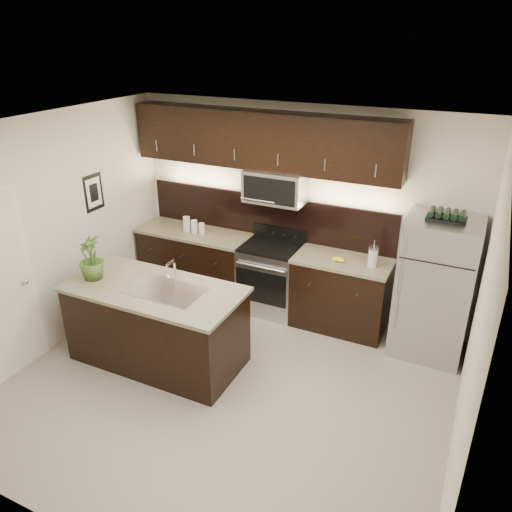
{
  "coord_description": "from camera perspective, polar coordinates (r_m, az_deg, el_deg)",
  "views": [
    {
      "loc": [
        2.12,
        -3.72,
        3.51
      ],
      "look_at": [
        0.08,
        0.55,
        1.33
      ],
      "focal_mm": 35.0,
      "sensor_mm": 36.0,
      "label": 1
    }
  ],
  "objects": [
    {
      "name": "canisters",
      "position": [
        6.89,
        -7.28,
        3.44
      ],
      "size": [
        0.31,
        0.11,
        0.21
      ],
      "rotation": [
        0.0,
        0.0,
        0.09
      ],
      "color": "silver",
      "rests_on": "counter_run"
    },
    {
      "name": "counter_run",
      "position": [
        6.72,
        0.09,
        -2.18
      ],
      "size": [
        3.51,
        0.65,
        0.94
      ],
      "color": "black",
      "rests_on": "ground"
    },
    {
      "name": "ground",
      "position": [
        5.53,
        -3.3,
        -14.67
      ],
      "size": [
        4.5,
        4.5,
        0.0
      ],
      "primitive_type": "plane",
      "color": "gray",
      "rests_on": "ground"
    },
    {
      "name": "wine_rack",
      "position": [
        5.66,
        20.98,
        4.33
      ],
      "size": [
        0.41,
        0.25,
        0.1
      ],
      "color": "black",
      "rests_on": "refrigerator"
    },
    {
      "name": "sink_faucet",
      "position": [
        5.44,
        -10.33,
        -3.69
      ],
      "size": [
        0.84,
        0.5,
        0.28
      ],
      "color": "silver",
      "rests_on": "island"
    },
    {
      "name": "plant",
      "position": [
        5.79,
        -18.33,
        -0.22
      ],
      "size": [
        0.36,
        0.36,
        0.5
      ],
      "primitive_type": "imported",
      "rotation": [
        0.0,
        0.0,
        -0.37
      ],
      "color": "#3A5823",
      "rests_on": "island"
    },
    {
      "name": "bananas",
      "position": [
        6.09,
        8.98,
        -0.3
      ],
      "size": [
        0.16,
        0.13,
        0.05
      ],
      "primitive_type": "ellipsoid",
      "rotation": [
        0.0,
        0.0,
        0.08
      ],
      "color": "yellow",
      "rests_on": "counter_run"
    },
    {
      "name": "french_press",
      "position": [
        5.98,
        13.22,
        -0.12
      ],
      "size": [
        0.11,
        0.11,
        0.33
      ],
      "rotation": [
        0.0,
        0.0,
        -0.34
      ],
      "color": "silver",
      "rests_on": "counter_run"
    },
    {
      "name": "refrigerator",
      "position": [
        5.99,
        19.73,
        -3.48
      ],
      "size": [
        0.79,
        0.72,
        1.65
      ],
      "primitive_type": "cube",
      "color": "#B2B2B7",
      "rests_on": "ground"
    },
    {
      "name": "upper_fixtures",
      "position": [
        6.26,
        0.91,
        12.09
      ],
      "size": [
        3.49,
        0.4,
        1.66
      ],
      "color": "black",
      "rests_on": "counter_run"
    },
    {
      "name": "island",
      "position": [
        5.76,
        -11.26,
        -7.66
      ],
      "size": [
        1.96,
        0.96,
        0.94
      ],
      "color": "black",
      "rests_on": "ground"
    },
    {
      "name": "room_walls",
      "position": [
        4.67,
        -5.21,
        1.77
      ],
      "size": [
        4.52,
        4.02,
        2.71
      ],
      "color": "beige",
      "rests_on": "ground"
    }
  ]
}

